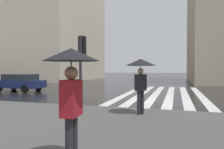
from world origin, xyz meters
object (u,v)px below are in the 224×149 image
at_px(traffic_signal_post, 82,56).
at_px(pedestrian_by_billboard, 71,74).
at_px(pedestrian_approaching_kerb, 141,68).
at_px(car_navy, 19,82).

bearing_deg(traffic_signal_post, pedestrian_by_billboard, -156.67).
distance_m(traffic_signal_post, pedestrian_approaching_kerb, 2.87).
bearing_deg(car_navy, pedestrian_approaching_kerb, -121.25).
relative_size(traffic_signal_post, pedestrian_approaching_kerb, 1.53).
distance_m(traffic_signal_post, car_navy, 10.35).
relative_size(traffic_signal_post, pedestrian_by_billboard, 1.56).
height_order(traffic_signal_post, car_navy, traffic_signal_post).
xyz_separation_m(pedestrian_approaching_kerb, pedestrian_by_billboard, (-4.53, 0.41, -0.11)).
bearing_deg(car_navy, pedestrian_by_billboard, -136.56).
bearing_deg(pedestrian_by_billboard, pedestrian_approaching_kerb, -5.18).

